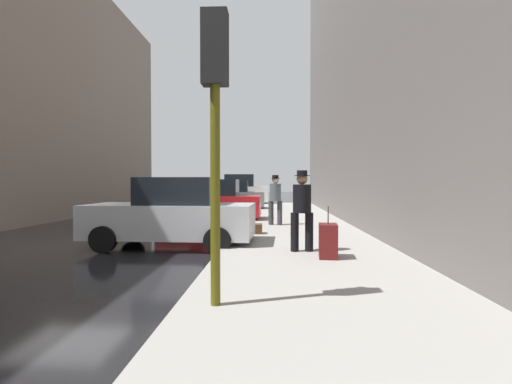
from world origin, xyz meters
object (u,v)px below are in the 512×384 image
Objects in this scene: parked_white_van at (238,191)px; pedestrian_with_beanie at (275,197)px; fire_hydrant at (255,210)px; parked_silver_sedan at (173,214)px; parked_gray_coupe at (229,196)px; parked_red_hatchback at (211,202)px; traffic_light at (215,93)px; duffel_bag at (257,229)px; pedestrian_with_fedora at (302,207)px; rolling_suitcase at (328,241)px.

parked_white_van is 14.98m from pedestrian_with_beanie.
pedestrian_with_beanie is (0.85, -2.79, 0.64)m from fire_hydrant.
parked_white_van is (-0.00, 18.87, 0.18)m from parked_silver_sedan.
parked_red_hatchback is at bearing -90.00° from parked_gray_coupe.
parked_gray_coupe is at bearing 90.00° from parked_silver_sedan.
parked_white_van is 1.28× the size of traffic_light.
parked_gray_coupe is 18.68m from traffic_light.
traffic_light reaches higher than duffel_bag.
parked_silver_sedan is at bearing -90.00° from parked_gray_coupe.
traffic_light is 7.35m from duffel_bag.
parked_white_van is at bearing 99.01° from pedestrian_with_fedora.
pedestrian_with_beanie is (2.66, -2.31, 0.29)m from parked_red_hatchback.
traffic_light is (0.05, -12.13, 2.26)m from fire_hydrant.
traffic_light is at bearing -109.12° from pedestrian_with_fedora.
rolling_suitcase is at bearing -80.05° from parked_white_van.
fire_hydrant is (1.80, -11.96, -0.54)m from parked_white_van.
pedestrian_with_beanie is 1.71× the size of rolling_suitcase.
pedestrian_with_fedora is 1.08m from rolling_suitcase.
parked_silver_sedan is 2.40× the size of pedestrian_with_fedora.
parked_gray_coupe is (-0.00, 13.27, 0.00)m from parked_silver_sedan.
traffic_light is (1.85, -18.49, 1.91)m from parked_gray_coupe.
duffel_bag is (2.09, -4.73, -0.56)m from parked_red_hatchback.
pedestrian_with_beanie is 6.30m from rolling_suitcase.
parked_gray_coupe is at bearing 103.47° from rolling_suitcase.
parked_red_hatchback is (0.00, 6.43, 0.00)m from parked_silver_sedan.
fire_hydrant is 0.40× the size of pedestrian_with_beanie.
pedestrian_with_fedora is at bearing -80.99° from parked_white_van.
fire_hydrant is 9.16m from rolling_suitcase.
rolling_suitcase is at bearing -66.61° from parked_red_hatchback.
parked_red_hatchback is 3.53m from pedestrian_with_beanie.
parked_red_hatchback is at bearing 113.79° from duffel_bag.
traffic_light reaches higher than parked_silver_sedan.
parked_red_hatchback is 6.84m from parked_gray_coupe.
rolling_suitcase is (1.82, 3.16, -2.27)m from traffic_light.
pedestrian_with_fedora is at bearing -22.52° from parked_silver_sedan.
traffic_light is (1.85, -11.65, 1.91)m from parked_red_hatchback.
parked_silver_sedan is 6.43m from parked_red_hatchback.
rolling_suitcase reaches higher than duffel_bag.
fire_hydrant is 0.20× the size of traffic_light.
parked_white_van reaches higher than rolling_suitcase.
parked_red_hatchback reaches higher than duffel_bag.
parked_red_hatchback and parked_gray_coupe have the same top height.
pedestrian_with_beanie reaches higher than parked_gray_coupe.
parked_silver_sedan is 2.75m from duffel_bag.
parked_red_hatchback is at bearing 90.00° from parked_silver_sedan.
fire_hydrant is at bearing 14.89° from parked_red_hatchback.
parked_white_van is 24.22m from traffic_light.
pedestrian_with_beanie reaches higher than rolling_suitcase.
fire_hydrant is (1.80, -6.36, -0.35)m from parked_gray_coupe.
pedestrian_with_beanie reaches higher than parked_silver_sedan.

